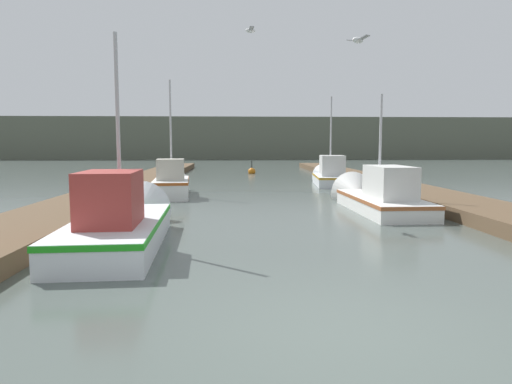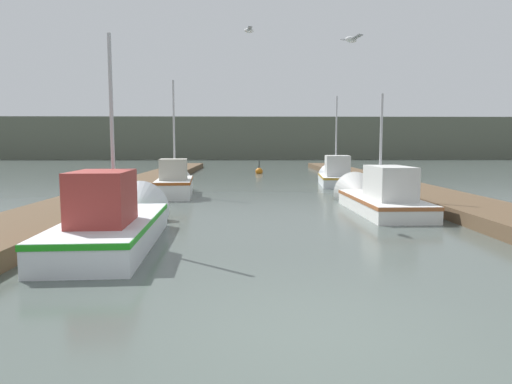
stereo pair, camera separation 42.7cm
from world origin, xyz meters
TOP-DOWN VIEW (x-y plane):
  - ground_plane at (0.00, 0.00)m, footprint 200.00×200.00m
  - dock_left at (-5.82, 16.00)m, footprint 2.26×40.00m
  - dock_right at (5.82, 16.00)m, footprint 2.26×40.00m
  - distant_shore_ridge at (0.00, 63.92)m, footprint 120.00×16.00m
  - fishing_boat_0 at (-3.56, 5.04)m, footprint 1.94×5.71m
  - fishing_boat_1 at (3.35, 9.66)m, footprint 1.80×5.72m
  - fishing_boat_2 at (-3.71, 13.82)m, footprint 1.72×4.50m
  - fishing_boat_3 at (3.75, 18.54)m, footprint 1.93×4.91m
  - mooring_piling_0 at (-4.78, 7.00)m, footprint 0.37×0.37m
  - channel_buoy at (0.07, 27.19)m, footprint 0.52×0.52m
  - seagull_lead at (-0.70, 8.42)m, footprint 0.30×0.56m
  - seagull_1 at (1.36, 4.72)m, footprint 0.39×0.53m

SIDE VIEW (x-z plane):
  - ground_plane at x=0.00m, z-range 0.00..0.00m
  - channel_buoy at x=0.07m, z-range -0.36..0.66m
  - dock_left at x=-5.82m, z-range 0.00..0.37m
  - dock_right at x=5.82m, z-range 0.00..0.37m
  - fishing_boat_1 at x=3.35m, z-range -1.67..2.49m
  - fishing_boat_0 at x=-3.56m, z-range -1.96..2.85m
  - fishing_boat_3 at x=3.75m, z-range -2.00..2.91m
  - mooring_piling_0 at x=-4.78m, z-range 0.01..0.98m
  - fishing_boat_2 at x=-3.71m, z-range -1.94..2.94m
  - distant_shore_ridge at x=0.00m, z-range 0.00..5.66m
  - seagull_1 at x=1.36m, z-range 4.12..4.25m
  - seagull_lead at x=-0.70m, z-range 5.18..5.30m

